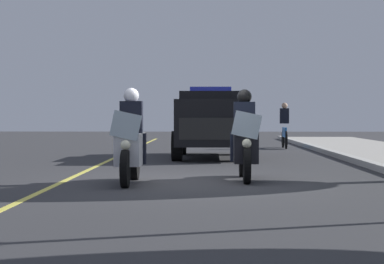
{
  "coord_description": "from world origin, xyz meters",
  "views": [
    {
      "loc": [
        12.84,
        0.29,
        1.22
      ],
      "look_at": [
        -0.78,
        0.0,
        0.9
      ],
      "focal_mm": 66.08,
      "sensor_mm": 36.0,
      "label": 1
    }
  ],
  "objects_px": {
    "police_motorcycle_lead_left": "(130,145)",
    "cyclist_background": "(284,126)",
    "police_suv": "(211,121)",
    "police_motorcycle_lead_right": "(245,143)"
  },
  "relations": [
    {
      "from": "police_motorcycle_lead_left",
      "to": "cyclist_background",
      "type": "relative_size",
      "value": 1.22
    },
    {
      "from": "police_suv",
      "to": "cyclist_background",
      "type": "height_order",
      "value": "police_suv"
    },
    {
      "from": "police_motorcycle_lead_left",
      "to": "police_motorcycle_lead_right",
      "type": "height_order",
      "value": "same"
    },
    {
      "from": "police_motorcycle_lead_right",
      "to": "cyclist_background",
      "type": "relative_size",
      "value": 1.22
    },
    {
      "from": "police_motorcycle_lead_right",
      "to": "cyclist_background",
      "type": "height_order",
      "value": "police_motorcycle_lead_right"
    },
    {
      "from": "police_motorcycle_lead_left",
      "to": "cyclist_background",
      "type": "bearing_deg",
      "value": 162.56
    },
    {
      "from": "police_motorcycle_lead_left",
      "to": "police_motorcycle_lead_right",
      "type": "xyz_separation_m",
      "value": [
        -0.73,
        2.09,
        0.0
      ]
    },
    {
      "from": "police_motorcycle_lead_right",
      "to": "police_suv",
      "type": "height_order",
      "value": "police_suv"
    },
    {
      "from": "cyclist_background",
      "to": "police_motorcycle_lead_left",
      "type": "bearing_deg",
      "value": -17.44
    },
    {
      "from": "police_motorcycle_lead_left",
      "to": "cyclist_background",
      "type": "distance_m",
      "value": 14.12
    }
  ]
}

